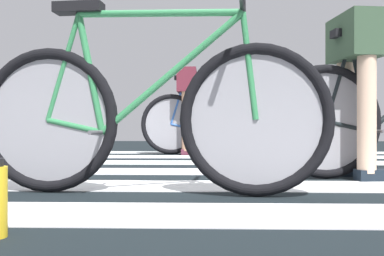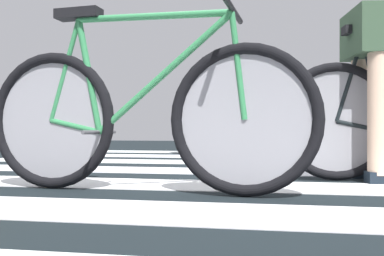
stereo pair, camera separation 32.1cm
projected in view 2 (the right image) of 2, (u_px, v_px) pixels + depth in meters
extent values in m
cube|color=black|center=(247.00, 177.00, 2.82)|extent=(18.00, 14.00, 0.02)
cube|color=silver|center=(208.00, 214.00, 1.58)|extent=(5.20, 0.44, 0.00)
cube|color=silver|center=(246.00, 186.00, 2.30)|extent=(5.20, 0.44, 0.00)
cube|color=silver|center=(251.00, 172.00, 3.04)|extent=(5.20, 0.44, 0.00)
cube|color=silver|center=(256.00, 163.00, 3.80)|extent=(5.20, 0.44, 0.00)
cube|color=silver|center=(248.00, 157.00, 4.55)|extent=(5.20, 0.44, 0.00)
cube|color=silver|center=(253.00, 153.00, 5.31)|extent=(5.20, 0.44, 0.00)
torus|color=black|center=(52.00, 121.00, 2.23)|extent=(0.72, 0.13, 0.72)
torus|color=black|center=(245.00, 120.00, 1.96)|extent=(0.72, 0.13, 0.72)
cylinder|color=gray|center=(52.00, 121.00, 2.23)|extent=(0.60, 0.07, 0.61)
cylinder|color=gray|center=(245.00, 120.00, 1.96)|extent=(0.60, 0.07, 0.61)
cylinder|color=#317F4C|center=(151.00, 16.00, 2.08)|extent=(0.80, 0.12, 0.05)
cylinder|color=#317F4C|center=(163.00, 75.00, 2.07)|extent=(0.70, 0.11, 0.59)
cylinder|color=#317F4C|center=(89.00, 76.00, 2.17)|extent=(0.16, 0.05, 0.59)
cylinder|color=#317F4C|center=(75.00, 126.00, 2.20)|extent=(0.29, 0.06, 0.09)
cylinder|color=#317F4C|center=(65.00, 71.00, 2.21)|extent=(0.19, 0.04, 0.53)
cylinder|color=#317F4C|center=(238.00, 66.00, 1.97)|extent=(0.09, 0.04, 0.50)
cube|color=black|center=(79.00, 14.00, 2.19)|extent=(0.25, 0.11, 0.05)
cylinder|color=black|center=(232.00, 8.00, 1.98)|extent=(0.08, 0.52, 0.03)
cylinder|color=#4C4C51|center=(100.00, 132.00, 2.16)|extent=(0.05, 0.34, 0.02)
torus|color=black|center=(336.00, 121.00, 2.56)|extent=(0.72, 0.14, 0.72)
cylinder|color=gray|center=(336.00, 121.00, 2.56)|extent=(0.60, 0.08, 0.61)
cylinder|color=black|center=(373.00, 83.00, 2.56)|extent=(0.16, 0.05, 0.59)
cylinder|color=black|center=(360.00, 126.00, 2.56)|extent=(0.29, 0.06, 0.09)
cylinder|color=black|center=(350.00, 78.00, 2.56)|extent=(0.19, 0.05, 0.53)
cube|color=black|center=(363.00, 30.00, 2.56)|extent=(0.25, 0.12, 0.05)
cylinder|color=#4C4C51|center=(384.00, 131.00, 2.55)|extent=(0.06, 0.34, 0.02)
cylinder|color=beige|center=(360.00, 96.00, 2.70)|extent=(0.11, 0.11, 0.94)
cylinder|color=beige|center=(378.00, 93.00, 2.42)|extent=(0.11, 0.11, 0.94)
cube|color=#324A35|center=(368.00, 34.00, 2.56)|extent=(0.27, 0.43, 0.28)
cube|color=black|center=(371.00, 172.00, 2.69)|extent=(0.27, 0.13, 0.07)
torus|color=black|center=(202.00, 124.00, 5.07)|extent=(0.72, 0.06, 0.72)
torus|color=black|center=(289.00, 124.00, 4.89)|extent=(0.72, 0.06, 0.72)
cylinder|color=gray|center=(202.00, 124.00, 5.07)|extent=(0.61, 0.01, 0.61)
cylinder|color=gray|center=(289.00, 124.00, 4.89)|extent=(0.61, 0.01, 0.61)
cylinder|color=#2F5BA6|center=(249.00, 81.00, 4.97)|extent=(0.80, 0.04, 0.05)
cylinder|color=#2F5BA6|center=(254.00, 105.00, 4.96)|extent=(0.70, 0.04, 0.59)
cylinder|color=#2F5BA6|center=(220.00, 105.00, 5.03)|extent=(0.15, 0.04, 0.59)
cylinder|color=#2F5BA6|center=(213.00, 127.00, 5.04)|extent=(0.29, 0.03, 0.09)
cylinder|color=#2F5BA6|center=(208.00, 102.00, 5.05)|extent=(0.18, 0.03, 0.53)
cylinder|color=#2F5BA6|center=(287.00, 102.00, 4.89)|extent=(0.09, 0.03, 0.50)
cube|color=black|center=(215.00, 78.00, 5.04)|extent=(0.24, 0.09, 0.05)
cylinder|color=black|center=(284.00, 79.00, 4.90)|extent=(0.03, 0.52, 0.03)
cylinder|color=#4C4C51|center=(225.00, 129.00, 5.02)|extent=(0.02, 0.34, 0.02)
cylinder|color=#A87A5B|center=(219.00, 112.00, 5.17)|extent=(0.11, 0.11, 0.92)
cylinder|color=#A87A5B|center=(216.00, 111.00, 4.89)|extent=(0.11, 0.11, 0.92)
cube|color=#561C28|center=(218.00, 81.00, 5.03)|extent=(0.22, 0.41, 0.28)
cube|color=#4E202E|center=(225.00, 151.00, 5.16)|extent=(0.26, 0.10, 0.07)
cube|color=#4E202E|center=(222.00, 152.00, 4.88)|extent=(0.26, 0.10, 0.07)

